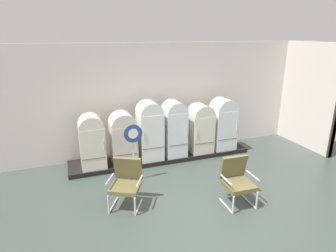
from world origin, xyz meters
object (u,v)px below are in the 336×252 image
object	(u,v)px
refrigerator_3	(174,127)
refrigerator_4	(201,127)
armchair_left	(126,181)
refrigerator_5	(223,122)
armchair_right	(237,179)
refrigerator_2	(150,129)
refrigerator_0	(92,140)
refrigerator_1	(123,136)
sign_stand	(134,155)

from	to	relation	value
refrigerator_3	refrigerator_4	size ratio (longest dim) A/B	1.11
armchair_left	refrigerator_4	bearing A→B (deg)	35.58
refrigerator_5	armchair_right	distance (m)	2.85
refrigerator_2	armchair_left	bearing A→B (deg)	-119.56
refrigerator_4	refrigerator_5	xyz separation A→B (m)	(0.75, 0.01, 0.06)
refrigerator_0	refrigerator_3	world-z (taller)	refrigerator_3
refrigerator_0	armchair_right	size ratio (longest dim) A/B	1.38
refrigerator_4	armchair_right	distance (m)	2.62
refrigerator_1	refrigerator_3	xyz separation A→B (m)	(1.46, -0.01, 0.11)
refrigerator_4	refrigerator_0	bearing A→B (deg)	-179.87
refrigerator_2	refrigerator_4	size ratio (longest dim) A/B	1.13
armchair_right	refrigerator_2	bearing A→B (deg)	113.82
refrigerator_1	refrigerator_4	world-z (taller)	refrigerator_4
refrigerator_1	refrigerator_2	distance (m)	0.76
refrigerator_1	armchair_right	xyz separation A→B (m)	(1.89, -2.59, -0.30)
armchair_right	refrigerator_0	bearing A→B (deg)	136.55
refrigerator_0	refrigerator_2	xyz separation A→B (m)	(1.56, 0.03, 0.12)
refrigerator_0	armchair_left	bearing A→B (deg)	-75.22
refrigerator_4	refrigerator_5	bearing A→B (deg)	0.86
refrigerator_3	refrigerator_5	world-z (taller)	refrigerator_3
refrigerator_4	refrigerator_1	bearing A→B (deg)	179.54
armchair_right	sign_stand	size ratio (longest dim) A/B	0.70
armchair_left	refrigerator_1	bearing A→B (deg)	80.28
sign_stand	armchair_left	bearing A→B (deg)	-112.54
refrigerator_2	sign_stand	size ratio (longest dim) A/B	1.11
refrigerator_2	refrigerator_3	xyz separation A→B (m)	(0.72, -0.01, -0.02)
refrigerator_0	sign_stand	world-z (taller)	refrigerator_0
refrigerator_0	armchair_left	world-z (taller)	refrigerator_0
refrigerator_3	refrigerator_5	distance (m)	1.56
armchair_left	armchair_right	size ratio (longest dim) A/B	1.00
refrigerator_1	refrigerator_4	size ratio (longest dim) A/B	0.97
refrigerator_1	sign_stand	size ratio (longest dim) A/B	0.95
sign_stand	refrigerator_3	bearing A→B (deg)	33.96
refrigerator_5	armchair_left	size ratio (longest dim) A/B	1.50
refrigerator_2	armchair_right	size ratio (longest dim) A/B	1.59
refrigerator_1	refrigerator_2	bearing A→B (deg)	0.31
sign_stand	refrigerator_0	bearing A→B (deg)	133.56
refrigerator_4	armchair_right	bearing A→B (deg)	-98.66
refrigerator_5	refrigerator_0	bearing A→B (deg)	-179.73
refrigerator_1	sign_stand	xyz separation A→B (m)	(0.07, -0.95, -0.15)
refrigerator_5	armchair_right	bearing A→B (deg)	-113.77
refrigerator_3	sign_stand	bearing A→B (deg)	-146.04
armchair_left	armchair_right	bearing A→B (deg)	-17.66
refrigerator_4	refrigerator_2	bearing A→B (deg)	179.16
armchair_left	armchair_right	distance (m)	2.32
refrigerator_5	refrigerator_2	bearing A→B (deg)	179.71
refrigerator_3	armchair_left	bearing A→B (deg)	-133.60
refrigerator_4	refrigerator_3	bearing A→B (deg)	179.15
armchair_right	refrigerator_5	bearing A→B (deg)	66.23
refrigerator_0	armchair_right	xyz separation A→B (m)	(2.71, -2.56, -0.31)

